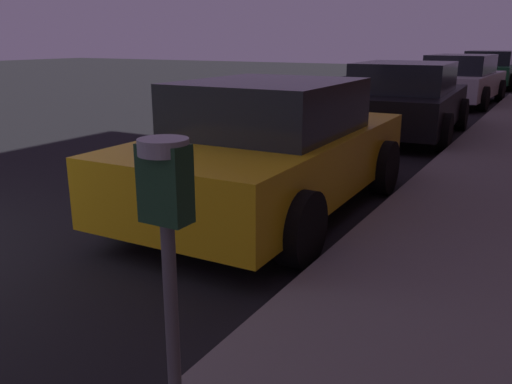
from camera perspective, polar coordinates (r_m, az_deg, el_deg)
The scene contains 5 objects.
parking_meter at distance 2.04m, azimuth -9.56°, elevation -3.32°, with size 0.19×0.19×1.34m.
car_yellow_cab at distance 5.77m, azimuth 1.62°, elevation 4.70°, with size 2.12×4.08×1.43m.
car_black at distance 10.86m, azimuth 15.67°, elevation 9.53°, with size 2.29×4.21×1.43m.
car_white at distance 16.97m, azimuth 21.15°, elevation 11.21°, with size 2.20×4.62×1.43m.
car_green at distance 23.46m, azimuth 23.83°, elevation 11.97°, with size 2.13×4.48×1.43m.
Camera 1 is at (5.53, -1.32, 1.84)m, focal length 37.14 mm.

